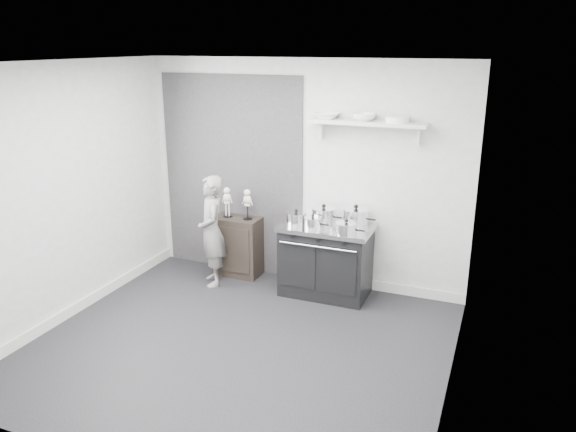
{
  "coord_description": "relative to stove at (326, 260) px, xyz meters",
  "views": [
    {
      "loc": [
        2.28,
        -4.37,
        2.87
      ],
      "look_at": [
        0.15,
        0.95,
        1.08
      ],
      "focal_mm": 35.0,
      "sensor_mm": 36.0,
      "label": 1
    }
  ],
  "objects": [
    {
      "name": "skeleton_full",
      "position": [
        -1.35,
        0.13,
        0.55
      ],
      "size": [
        0.12,
        0.08,
        0.44
      ],
      "primitive_type": null,
      "color": "silver",
      "rests_on": "side_cabinet"
    },
    {
      "name": "bowl_large",
      "position": [
        -0.09,
        0.19,
        1.65
      ],
      "size": [
        0.28,
        0.28,
        0.07
      ],
      "primitive_type": "imported",
      "color": "white",
      "rests_on": "wall_shelf"
    },
    {
      "name": "stove",
      "position": [
        0.0,
        0.0,
        0.0
      ],
      "size": [
        1.06,
        0.66,
        0.85
      ],
      "color": "black",
      "rests_on": "ground"
    },
    {
      "name": "side_cabinet",
      "position": [
        -1.22,
        0.13,
        -0.05
      ],
      "size": [
        0.58,
        0.34,
        0.76
      ],
      "primitive_type": "cube",
      "color": "black",
      "rests_on": "ground"
    },
    {
      "name": "pot_back_left",
      "position": [
        -0.07,
        0.11,
        0.51
      ],
      "size": [
        0.36,
        0.28,
        0.22
      ],
      "color": "white",
      "rests_on": "stove"
    },
    {
      "name": "wall_shelf",
      "position": [
        0.38,
        0.2,
        1.58
      ],
      "size": [
        1.3,
        0.26,
        0.24
      ],
      "color": "silver",
      "rests_on": "room_shell"
    },
    {
      "name": "pot_front_right",
      "position": [
        0.29,
        -0.2,
        0.49
      ],
      "size": [
        0.33,
        0.24,
        0.17
      ],
      "color": "white",
      "rests_on": "stove"
    },
    {
      "name": "pot_front_left",
      "position": [
        -0.34,
        -0.1,
        0.5
      ],
      "size": [
        0.32,
        0.23,
        0.19
      ],
      "color": "white",
      "rests_on": "stove"
    },
    {
      "name": "room_shell",
      "position": [
        -0.51,
        -1.33,
        1.21
      ],
      "size": [
        4.02,
        3.62,
        2.71
      ],
      "color": "#B0B1AE",
      "rests_on": "ground"
    },
    {
      "name": "skeleton_torso",
      "position": [
        -1.07,
        0.13,
        0.55
      ],
      "size": [
        0.12,
        0.08,
        0.44
      ],
      "primitive_type": null,
      "color": "silver",
      "rests_on": "side_cabinet"
    },
    {
      "name": "pot_front_center",
      "position": [
        -0.12,
        -0.14,
        0.49
      ],
      "size": [
        0.29,
        0.2,
        0.16
      ],
      "color": "white",
      "rests_on": "stove"
    },
    {
      "name": "ground",
      "position": [
        -0.42,
        -1.48,
        -0.43
      ],
      "size": [
        4.0,
        4.0,
        0.0
      ],
      "primitive_type": "plane",
      "color": "black",
      "rests_on": "ground"
    },
    {
      "name": "pot_back_right",
      "position": [
        0.31,
        0.13,
        0.52
      ],
      "size": [
        0.38,
        0.29,
        0.25
      ],
      "color": "white",
      "rests_on": "stove"
    },
    {
      "name": "child",
      "position": [
        -1.38,
        -0.24,
        0.25
      ],
      "size": [
        0.55,
        0.59,
        1.36
      ],
      "primitive_type": "imported",
      "rotation": [
        0.0,
        0.0,
        -0.96
      ],
      "color": "slate",
      "rests_on": "ground"
    },
    {
      "name": "plate_stack",
      "position": [
        0.7,
        0.19,
        1.64
      ],
      "size": [
        0.25,
        0.25,
        0.06
      ],
      "primitive_type": "cylinder",
      "color": "white",
      "rests_on": "wall_shelf"
    },
    {
      "name": "bowl_small",
      "position": [
        0.34,
        0.19,
        1.65
      ],
      "size": [
        0.26,
        0.26,
        0.08
      ],
      "primitive_type": "imported",
      "color": "white",
      "rests_on": "wall_shelf"
    }
  ]
}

